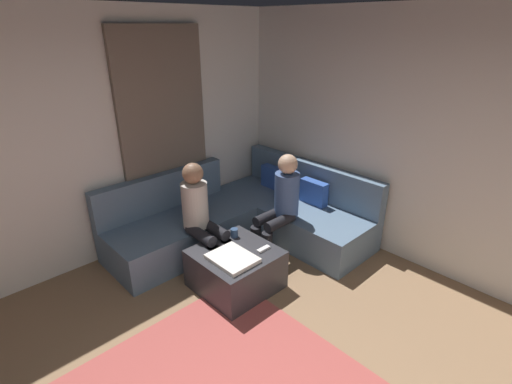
{
  "coord_description": "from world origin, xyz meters",
  "views": [
    {
      "loc": [
        1.05,
        -0.94,
        2.5
      ],
      "look_at": [
        -1.63,
        1.63,
        0.85
      ],
      "focal_mm": 26.68,
      "sensor_mm": 36.0,
      "label": 1
    }
  ],
  "objects_px": {
    "sectional_couch": "(245,217)",
    "coffee_mug": "(234,233)",
    "person_on_couch_back": "(281,202)",
    "person_on_couch_side": "(201,214)",
    "game_remote": "(263,249)",
    "ottoman": "(236,269)"
  },
  "relations": [
    {
      "from": "coffee_mug",
      "to": "sectional_couch",
      "type": "bearing_deg",
      "value": 128.31
    },
    {
      "from": "ottoman",
      "to": "person_on_couch_side",
      "type": "height_order",
      "value": "person_on_couch_side"
    },
    {
      "from": "sectional_couch",
      "to": "ottoman",
      "type": "bearing_deg",
      "value": -48.15
    },
    {
      "from": "coffee_mug",
      "to": "person_on_couch_side",
      "type": "bearing_deg",
      "value": -144.56
    },
    {
      "from": "person_on_couch_back",
      "to": "sectional_couch",
      "type": "bearing_deg",
      "value": 5.85
    },
    {
      "from": "coffee_mug",
      "to": "game_remote",
      "type": "height_order",
      "value": "coffee_mug"
    },
    {
      "from": "coffee_mug",
      "to": "game_remote",
      "type": "distance_m",
      "value": 0.4
    },
    {
      "from": "coffee_mug",
      "to": "person_on_couch_side",
      "type": "distance_m",
      "value": 0.41
    },
    {
      "from": "sectional_couch",
      "to": "coffee_mug",
      "type": "relative_size",
      "value": 26.84
    },
    {
      "from": "game_remote",
      "to": "person_on_couch_side",
      "type": "xyz_separation_m",
      "value": [
        -0.69,
        -0.25,
        0.23
      ]
    },
    {
      "from": "person_on_couch_side",
      "to": "person_on_couch_back",
      "type": "bearing_deg",
      "value": 154.62
    },
    {
      "from": "sectional_couch",
      "to": "coffee_mug",
      "type": "xyz_separation_m",
      "value": [
        0.44,
        -0.56,
        0.19
      ]
    },
    {
      "from": "sectional_couch",
      "to": "coffee_mug",
      "type": "bearing_deg",
      "value": -51.69
    },
    {
      "from": "ottoman",
      "to": "coffee_mug",
      "type": "bearing_deg",
      "value": 140.71
    },
    {
      "from": "game_remote",
      "to": "person_on_couch_side",
      "type": "bearing_deg",
      "value": -160.28
    },
    {
      "from": "ottoman",
      "to": "coffee_mug",
      "type": "xyz_separation_m",
      "value": [
        -0.22,
        0.18,
        0.26
      ]
    },
    {
      "from": "ottoman",
      "to": "person_on_couch_side",
      "type": "relative_size",
      "value": 0.63
    },
    {
      "from": "ottoman",
      "to": "coffee_mug",
      "type": "relative_size",
      "value": 8.0
    },
    {
      "from": "person_on_couch_back",
      "to": "person_on_couch_side",
      "type": "bearing_deg",
      "value": 64.62
    },
    {
      "from": "ottoman",
      "to": "coffee_mug",
      "type": "height_order",
      "value": "coffee_mug"
    },
    {
      "from": "sectional_couch",
      "to": "person_on_couch_side",
      "type": "height_order",
      "value": "person_on_couch_side"
    },
    {
      "from": "ottoman",
      "to": "game_remote",
      "type": "xyz_separation_m",
      "value": [
        0.18,
        0.22,
        0.22
      ]
    }
  ]
}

